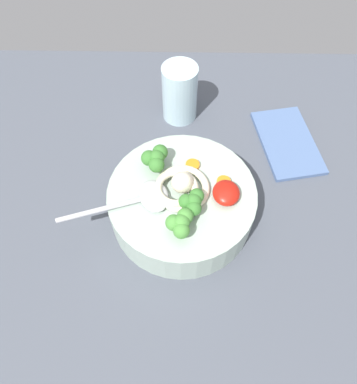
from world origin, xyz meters
TOP-DOWN VIEW (x-y plane):
  - table_slab at (0.00, 0.00)cm, footprint 91.85×91.85cm
  - soup_bowl at (-2.10, -0.32)cm, footprint 23.83×23.83cm
  - noodle_pile at (-2.30, -0.57)cm, footprint 9.62×9.43cm
  - soup_spoon at (-0.39, -5.61)cm, footprint 8.52×17.41cm
  - chili_sauce_dollop at (-1.40, 6.81)cm, footprint 4.71×4.24cm
  - broccoli_floret_right at (-6.83, -4.27)cm, footprint 4.96×4.27cm
  - broccoli_floret_beside_chili at (0.98, 1.61)cm, footprint 4.49×3.87cm
  - broccoli_floret_left at (4.64, -0.11)cm, footprint 4.72×4.06cm
  - carrot_slice_front at (-7.18, 1.67)cm, footprint 2.29×2.29cm
  - carrot_slice_far at (-3.87, 6.62)cm, footprint 2.25×2.25cm
  - drinking_glass at (-25.59, -0.71)cm, footprint 6.88×6.88cm
  - folded_napkin at (-18.16, 20.44)cm, footprint 18.70×13.06cm

SIDE VIEW (x-z plane):
  - table_slab at x=0.00cm, z-range 0.00..3.01cm
  - folded_napkin at x=-18.16cm, z-range 3.01..3.81cm
  - soup_bowl at x=-2.10cm, z-range 3.13..9.91cm
  - drinking_glass at x=-25.59cm, z-range 3.01..14.66cm
  - carrot_slice_front at x=-7.18cm, z-range 9.79..10.44cm
  - carrot_slice_far at x=-3.87cm, z-range 9.79..10.48cm
  - soup_spoon at x=-0.39cm, z-range 9.79..11.39cm
  - chili_sauce_dollop at x=-1.40cm, z-range 9.79..11.91cm
  - noodle_pile at x=-2.30cm, z-range 9.07..12.93cm
  - broccoli_floret_beside_chili at x=0.98cm, z-range 10.24..13.80cm
  - broccoli_floret_left at x=4.64cm, z-range 10.27..14.00cm
  - broccoli_floret_right at x=-6.83cm, z-range 10.29..14.22cm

